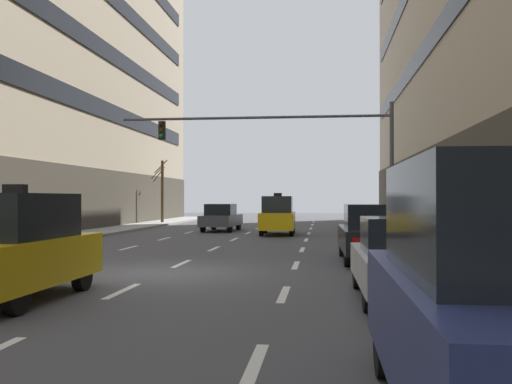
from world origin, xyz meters
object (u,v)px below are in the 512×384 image
object	(u,v)px
car_driving_1	(221,218)
street_tree_0	(162,190)
traffic_signal_0	(298,143)
taxi_driving_0	(15,247)
car_parked_1	(404,259)
car_parked_0	(510,298)
car_parked_2	(374,233)
taxi_driving_2	(278,215)
pedestrian_0	(457,228)

from	to	relation	value
car_driving_1	street_tree_0	size ratio (longest dim) A/B	0.92
traffic_signal_0	taxi_driving_0	bearing A→B (deg)	-106.99
car_parked_1	traffic_signal_0	xyz separation A→B (m)	(-2.61, 14.40, 3.62)
car_parked_1	street_tree_0	size ratio (longest dim) A/B	0.90
car_parked_0	car_parked_2	xyz separation A→B (m)	(0.00, 12.80, -0.26)
taxi_driving_0	street_tree_0	distance (m)	32.10
taxi_driving_0	car_parked_1	world-z (taller)	taxi_driving_0
car_parked_0	car_parked_2	size ratio (longest dim) A/B	0.99
car_parked_0	car_parked_2	bearing A→B (deg)	89.99
taxi_driving_0	car_parked_1	xyz separation A→B (m)	(7.28, 0.89, -0.23)
car_parked_1	car_driving_1	bearing A→B (deg)	108.70
taxi_driving_2	street_tree_0	xyz separation A→B (m)	(-9.56, 11.40, 1.56)
car_driving_1	car_parked_1	distance (m)	23.27
taxi_driving_0	taxi_driving_2	world-z (taller)	taxi_driving_2
taxi_driving_0	traffic_signal_0	size ratio (longest dim) A/B	0.34
taxi_driving_2	car_parked_1	distance (m)	19.56
car_driving_1	pedestrian_0	size ratio (longest dim) A/B	2.84
taxi_driving_0	car_parked_0	size ratio (longest dim) A/B	0.90
car_parked_1	traffic_signal_0	bearing A→B (deg)	100.28
car_parked_2	pedestrian_0	world-z (taller)	car_parked_2
car_driving_1	street_tree_0	bearing A→B (deg)	125.15
traffic_signal_0	street_tree_0	distance (m)	19.56
traffic_signal_0	car_parked_1	bearing A→B (deg)	-79.72
car_driving_1	car_parked_1	xyz separation A→B (m)	(7.46, -22.04, -0.01)
taxi_driving_2	street_tree_0	bearing A→B (deg)	129.98
traffic_signal_0	pedestrian_0	size ratio (longest dim) A/B	8.03
car_parked_0	traffic_signal_0	xyz separation A→B (m)	(-2.61, 20.59, 3.28)
taxi_driving_0	pedestrian_0	xyz separation A→B (m)	(9.91, 8.26, 0.00)
street_tree_0	pedestrian_0	size ratio (longest dim) A/B	3.09
street_tree_0	car_driving_1	bearing A→B (deg)	-54.85
car_parked_2	street_tree_0	xyz separation A→B (m)	(-13.47, 23.95, 1.71)
car_parked_1	taxi_driving_2	bearing A→B (deg)	101.52
car_parked_1	street_tree_0	distance (m)	33.45
car_parked_0	car_parked_1	size ratio (longest dim) A/B	1.10
pedestrian_0	taxi_driving_2	bearing A→B (deg)	118.97
car_parked_1	taxi_driving_0	bearing A→B (deg)	-173.01
car_driving_1	car_parked_1	bearing A→B (deg)	-71.30
traffic_signal_0	street_tree_0	xyz separation A→B (m)	(-10.86, 16.17, -1.83)
taxi_driving_2	car_parked_2	size ratio (longest dim) A/B	0.90
taxi_driving_0	car_driving_1	world-z (taller)	taxi_driving_0
taxi_driving_0	taxi_driving_2	bearing A→B (deg)	80.45
taxi_driving_2	pedestrian_0	distance (m)	13.48
taxi_driving_2	pedestrian_0	size ratio (longest dim) A/B	2.79
car_parked_2	street_tree_0	size ratio (longest dim) A/B	1.00
taxi_driving_0	car_parked_0	xyz separation A→B (m)	(7.28, -5.30, 0.11)
taxi_driving_2	street_tree_0	size ratio (longest dim) A/B	0.90
taxi_driving_0	pedestrian_0	size ratio (longest dim) A/B	2.76
taxi_driving_2	car_parked_1	bearing A→B (deg)	-78.48
taxi_driving_2	car_parked_2	bearing A→B (deg)	-72.71
car_parked_1	traffic_signal_0	distance (m)	15.07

